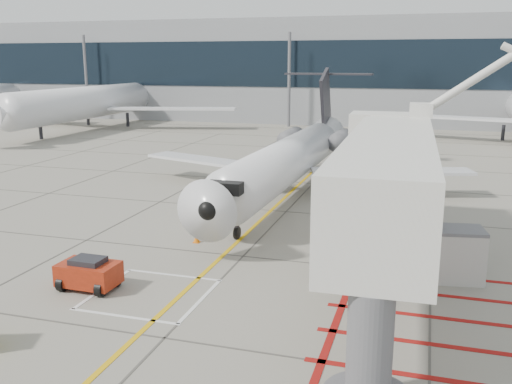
% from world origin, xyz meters
% --- Properties ---
extents(ground_plane, '(260.00, 260.00, 0.00)m').
position_xyz_m(ground_plane, '(0.00, 0.00, 0.00)').
color(ground_plane, gray).
rests_on(ground_plane, ground).
extents(regional_jet, '(24.09, 30.03, 7.72)m').
position_xyz_m(regional_jet, '(-0.89, 13.24, 3.86)').
color(regional_jet, silver).
rests_on(regional_jet, ground_plane).
extents(jet_bridge, '(9.88, 20.06, 7.93)m').
position_xyz_m(jet_bridge, '(6.31, 1.02, 3.97)').
color(jet_bridge, silver).
rests_on(jet_bridge, ground_plane).
extents(pushback_tug, '(2.24, 1.43, 1.30)m').
position_xyz_m(pushback_tug, '(-4.49, -1.17, 0.65)').
color(pushback_tug, '#A0250F').
rests_on(pushback_tug, ground_plane).
extents(baggage_cart, '(2.15, 1.63, 1.21)m').
position_xyz_m(baggage_cart, '(4.97, 2.71, 0.61)').
color(baggage_cart, '#5B5B60').
rests_on(baggage_cart, ground_plane).
extents(ground_power_unit, '(2.87, 1.94, 2.11)m').
position_xyz_m(ground_power_unit, '(8.59, 3.79, 1.05)').
color(ground_power_unit, '#B8B5AF').
rests_on(ground_power_unit, ground_plane).
extents(cone_nose, '(0.32, 0.32, 0.45)m').
position_xyz_m(cone_nose, '(-2.75, 5.24, 0.22)').
color(cone_nose, orange).
rests_on(cone_nose, ground_plane).
extents(cone_side, '(0.39, 0.39, 0.55)m').
position_xyz_m(cone_side, '(2.64, 8.27, 0.27)').
color(cone_side, '#F5510C').
rests_on(cone_side, ground_plane).
extents(terminal_building, '(180.00, 28.00, 14.00)m').
position_xyz_m(terminal_building, '(10.00, 70.00, 7.00)').
color(terminal_building, gray).
rests_on(terminal_building, ground_plane).
extents(terminal_glass_band, '(180.00, 0.10, 6.00)m').
position_xyz_m(terminal_glass_band, '(10.00, 55.95, 8.00)').
color(terminal_glass_band, black).
rests_on(terminal_glass_band, ground_plane).
extents(bg_aircraft_b, '(35.61, 39.57, 11.87)m').
position_xyz_m(bg_aircraft_b, '(-33.22, 46.00, 5.94)').
color(bg_aircraft_b, silver).
rests_on(bg_aircraft_b, ground_plane).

